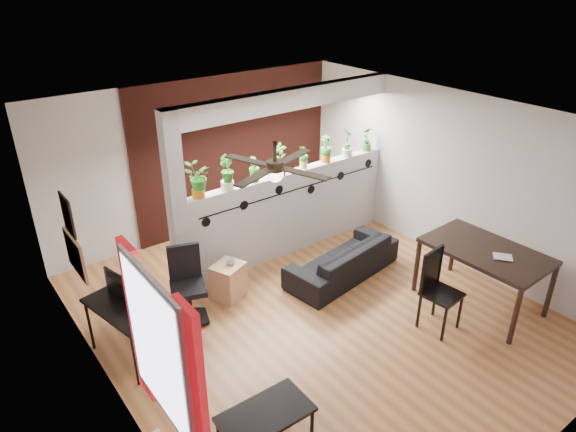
{
  "coord_description": "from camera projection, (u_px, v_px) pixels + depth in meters",
  "views": [
    {
      "loc": [
        -3.62,
        -4.24,
        4.19
      ],
      "look_at": [
        0.05,
        0.6,
        1.18
      ],
      "focal_mm": 32.0,
      "sensor_mm": 36.0,
      "label": 1
    }
  ],
  "objects": [
    {
      "name": "room_shell",
      "position": [
        315.0,
        225.0,
        6.27
      ],
      "size": [
        6.3,
        7.1,
        2.9
      ],
      "color": "#935A30",
      "rests_on": "ground"
    },
    {
      "name": "partition_wall",
      "position": [
        292.0,
        211.0,
        8.05
      ],
      "size": [
        3.6,
        0.18,
        1.35
      ],
      "primitive_type": "cube",
      "color": "#BCBCC1",
      "rests_on": "ground"
    },
    {
      "name": "ceiling_header",
      "position": [
        292.0,
        99.0,
        7.26
      ],
      "size": [
        3.6,
        0.18,
        0.3
      ],
      "primitive_type": "cube",
      "color": "silver",
      "rests_on": "room_shell"
    },
    {
      "name": "pier_column",
      "position": [
        177.0,
        207.0,
        6.74
      ],
      "size": [
        0.22,
        0.2,
        2.6
      ],
      "primitive_type": "cube",
      "color": "#BCBCC1",
      "rests_on": "ground"
    },
    {
      "name": "brick_panel",
      "position": [
        240.0,
        149.0,
        8.82
      ],
      "size": [
        3.9,
        0.05,
        2.6
      ],
      "primitive_type": "cube",
      "color": "#A94031",
      "rests_on": "ground"
    },
    {
      "name": "vine_decal",
      "position": [
        296.0,
        190.0,
        7.8
      ],
      "size": [
        3.31,
        0.01,
        0.3
      ],
      "color": "black",
      "rests_on": "partition_wall"
    },
    {
      "name": "window_assembly",
      "position": [
        160.0,
        351.0,
        3.94
      ],
      "size": [
        0.09,
        1.3,
        1.55
      ],
      "color": "white",
      "rests_on": "room_shell"
    },
    {
      "name": "corkboard",
      "position": [
        75.0,
        255.0,
        5.53
      ],
      "size": [
        0.03,
        0.6,
        0.45
      ],
      "primitive_type": "cube",
      "color": "#926646",
      "rests_on": "room_shell"
    },
    {
      "name": "framed_art",
      "position": [
        67.0,
        215.0,
        5.27
      ],
      "size": [
        0.03,
        0.34,
        0.44
      ],
      "color": "#8C7259",
      "rests_on": "room_shell"
    },
    {
      "name": "ceiling_fan",
      "position": [
        275.0,
        169.0,
        5.17
      ],
      "size": [
        1.19,
        1.19,
        0.43
      ],
      "color": "black",
      "rests_on": "room_shell"
    },
    {
      "name": "potted_plant_0",
      "position": [
        197.0,
        180.0,
        6.79
      ],
      "size": [
        0.31,
        0.28,
        0.48
      ],
      "color": "orange",
      "rests_on": "partition_wall"
    },
    {
      "name": "potted_plant_1",
      "position": [
        227.0,
        172.0,
        7.03
      ],
      "size": [
        0.23,
        0.28,
        0.49
      ],
      "color": "white",
      "rests_on": "partition_wall"
    },
    {
      "name": "potted_plant_2",
      "position": [
        254.0,
        169.0,
        7.3
      ],
      "size": [
        0.23,
        0.21,
        0.37
      ],
      "color": "#38822F",
      "rests_on": "partition_wall"
    },
    {
      "name": "potted_plant_3",
      "position": [
        280.0,
        158.0,
        7.52
      ],
      "size": [
        0.33,
        0.31,
        0.48
      ],
      "color": "red",
      "rests_on": "partition_wall"
    },
    {
      "name": "potted_plant_4",
      "position": [
        304.0,
        156.0,
        7.79
      ],
      "size": [
        0.2,
        0.21,
        0.36
      ],
      "color": "#D5DC4D",
      "rests_on": "partition_wall"
    },
    {
      "name": "potted_plant_5",
      "position": [
        326.0,
        148.0,
        8.02
      ],
      "size": [
        0.25,
        0.21,
        0.43
      ],
      "color": "#CD6418",
      "rests_on": "partition_wall"
    },
    {
      "name": "potted_plant_6",
      "position": [
        347.0,
        141.0,
        8.25
      ],
      "size": [
        0.25,
        0.28,
        0.47
      ],
      "color": "silver",
      "rests_on": "partition_wall"
    },
    {
      "name": "potted_plant_7",
      "position": [
        367.0,
        138.0,
        8.51
      ],
      "size": [
        0.23,
        0.2,
        0.41
      ],
      "color": "#418630",
      "rests_on": "partition_wall"
    },
    {
      "name": "sofa",
      "position": [
        343.0,
        260.0,
        7.55
      ],
      "size": [
        1.83,
        0.93,
        0.51
      ],
      "primitive_type": "imported",
      "rotation": [
        0.0,
        0.0,
        3.28
      ],
      "color": "black",
      "rests_on": "ground"
    },
    {
      "name": "cube_shelf",
      "position": [
        229.0,
        281.0,
        7.06
      ],
      "size": [
        0.52,
        0.49,
        0.5
      ],
      "primitive_type": "cube",
      "rotation": [
        0.0,
        0.0,
        0.39
      ],
      "color": "tan",
      "rests_on": "ground"
    },
    {
      "name": "cup",
      "position": [
        231.0,
        261.0,
        6.96
      ],
      "size": [
        0.12,
        0.12,
        0.09
      ],
      "primitive_type": "imported",
      "rotation": [
        0.0,
        0.0,
        -0.03
      ],
      "color": "gray",
      "rests_on": "cube_shelf"
    },
    {
      "name": "computer_desk",
      "position": [
        124.0,
        311.0,
        5.8
      ],
      "size": [
        0.72,
        1.08,
        0.72
      ],
      "color": "black",
      "rests_on": "ground"
    },
    {
      "name": "monitor",
      "position": [
        117.0,
        293.0,
        5.84
      ],
      "size": [
        0.31,
        0.13,
        0.17
      ],
      "primitive_type": "imported",
      "rotation": [
        0.0,
        0.0,
        1.85
      ],
      "color": "black",
      "rests_on": "computer_desk"
    },
    {
      "name": "office_chair",
      "position": [
        188.0,
        290.0,
        6.52
      ],
      "size": [
        0.54,
        0.55,
        1.02
      ],
      "color": "black",
      "rests_on": "ground"
    },
    {
      "name": "dining_table",
      "position": [
        486.0,
        255.0,
        6.7
      ],
      "size": [
        0.98,
        1.57,
        0.84
      ],
      "color": "black",
      "rests_on": "ground"
    },
    {
      "name": "book",
      "position": [
        503.0,
        260.0,
        6.39
      ],
      "size": [
        0.27,
        0.28,
        0.02
      ],
      "primitive_type": "imported",
      "rotation": [
        0.0,
        0.0,
        0.66
      ],
      "color": "gray",
      "rests_on": "dining_table"
    },
    {
      "name": "folding_chair",
      "position": [
        436.0,
        283.0,
        6.34
      ],
      "size": [
        0.47,
        0.47,
        1.06
      ],
      "color": "black",
      "rests_on": "ground"
    },
    {
      "name": "coffee_table",
      "position": [
        266.0,
        416.0,
        4.81
      ],
      "size": [
        0.89,
        0.51,
        0.41
      ],
      "color": "black",
      "rests_on": "ground"
    }
  ]
}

